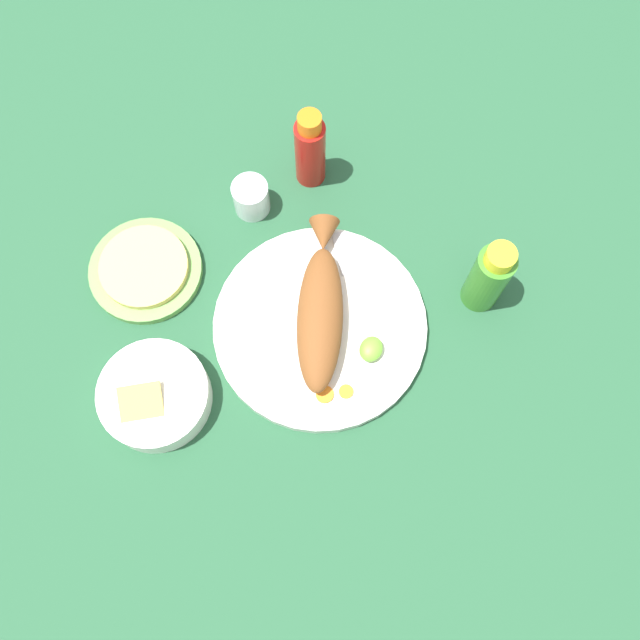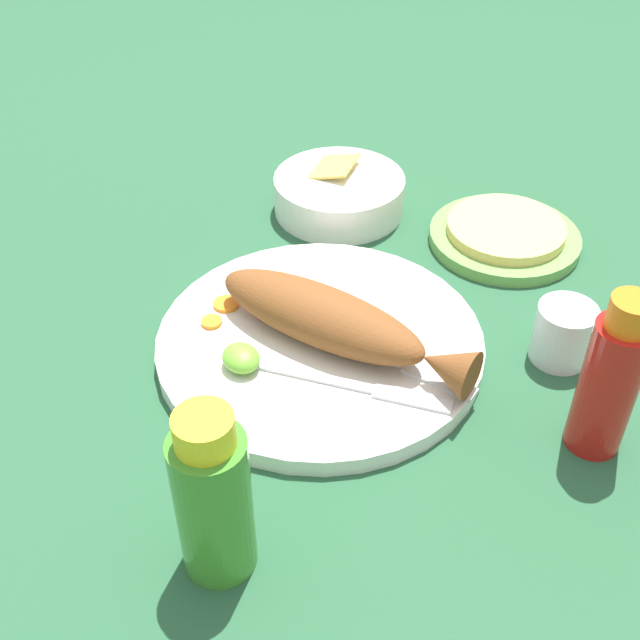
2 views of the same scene
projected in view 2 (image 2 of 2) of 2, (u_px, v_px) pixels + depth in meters
name	position (u px, v px, depth m)	size (l,w,h in m)	color
ground_plane	(320.00, 350.00, 0.78)	(4.00, 4.00, 0.00)	#235133
main_plate	(320.00, 343.00, 0.78)	(0.32, 0.32, 0.02)	silver
fried_fish	(334.00, 321.00, 0.75)	(0.27, 0.15, 0.05)	brown
fork_near	(396.00, 362.00, 0.74)	(0.18, 0.08, 0.00)	silver
fork_far	(364.00, 388.00, 0.71)	(0.16, 0.12, 0.00)	silver
carrot_slice_near	(226.00, 304.00, 0.81)	(0.03, 0.03, 0.00)	orange
carrot_slice_mid	(212.00, 322.00, 0.78)	(0.02, 0.02, 0.00)	orange
lime_wedge_main	(241.00, 358.00, 0.73)	(0.04, 0.03, 0.02)	#6BB233
hot_sauce_bottle_red	(610.00, 381.00, 0.65)	(0.05, 0.05, 0.16)	#B21914
hot_sauce_bottle_green	(213.00, 499.00, 0.56)	(0.05, 0.05, 0.15)	#3D8428
salt_cup	(562.00, 336.00, 0.76)	(0.06, 0.06, 0.06)	silver
guacamole_bowl	(339.00, 192.00, 0.96)	(0.16, 0.16, 0.06)	white
tortilla_plate	(504.00, 238.00, 0.92)	(0.17, 0.17, 0.01)	#6B9E4C
tortilla_stack	(506.00, 229.00, 0.91)	(0.13, 0.13, 0.01)	#E0C666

